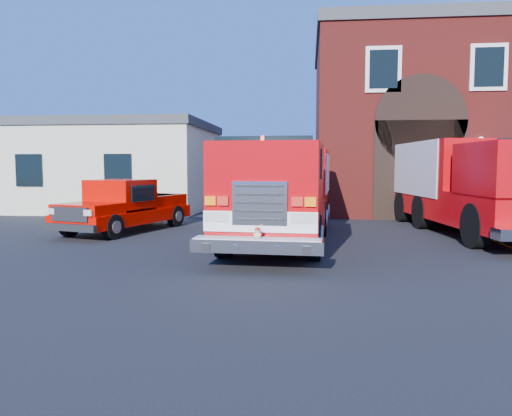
# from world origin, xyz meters

# --- Properties ---
(ground) EXTENTS (100.00, 100.00, 0.00)m
(ground) POSITION_xyz_m (0.00, 0.00, 0.00)
(ground) COLOR black
(ground) RESTS_ON ground
(parking_stripe_mid) EXTENTS (0.12, 3.00, 0.01)m
(parking_stripe_mid) POSITION_xyz_m (6.50, 4.00, 0.00)
(parking_stripe_mid) COLOR yellow
(parking_stripe_mid) RESTS_ON ground
(parking_stripe_far) EXTENTS (0.12, 3.00, 0.01)m
(parking_stripe_far) POSITION_xyz_m (6.50, 7.00, 0.00)
(parking_stripe_far) COLOR yellow
(parking_stripe_far) RESTS_ON ground
(fire_station) EXTENTS (15.20, 10.20, 8.45)m
(fire_station) POSITION_xyz_m (8.99, 13.98, 4.25)
(fire_station) COLOR maroon
(fire_station) RESTS_ON ground
(side_building) EXTENTS (10.20, 8.20, 4.35)m
(side_building) POSITION_xyz_m (-9.00, 13.00, 2.20)
(side_building) COLOR #EAE6C6
(side_building) RESTS_ON ground
(fire_engine) EXTENTS (3.15, 9.41, 2.85)m
(fire_engine) POSITION_xyz_m (0.36, 3.09, 1.48)
(fire_engine) COLOR black
(fire_engine) RESTS_ON ground
(pickup_truck) EXTENTS (3.35, 5.62, 1.74)m
(pickup_truck) POSITION_xyz_m (-4.98, 4.47, 0.82)
(pickup_truck) COLOR black
(pickup_truck) RESTS_ON ground
(secondary_truck) EXTENTS (3.89, 9.57, 3.02)m
(secondary_truck) POSITION_xyz_m (6.35, 5.29, 1.65)
(secondary_truck) COLOR black
(secondary_truck) RESTS_ON ground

